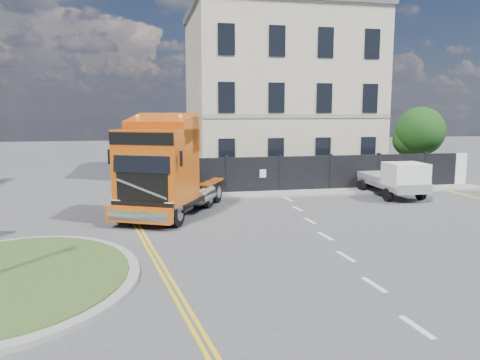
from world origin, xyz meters
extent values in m
plane|color=#424244|center=(0.00, 0.00, 0.00)|extent=(120.00, 120.00, 0.00)
cylinder|color=gray|center=(-7.00, -3.00, 0.06)|extent=(6.80, 6.80, 0.12)
cylinder|color=#2D461C|center=(-7.00, -3.00, 0.14)|extent=(6.20, 6.20, 0.05)
cube|color=black|center=(6.00, 9.00, 1.00)|extent=(18.00, 0.25, 2.00)
cube|color=silver|center=(14.50, 9.00, 1.00)|extent=(2.60, 0.12, 2.00)
cube|color=beige|center=(6.00, 16.50, 5.50)|extent=(12.00, 10.00, 11.00)
cube|color=#525257|center=(6.00, 16.50, 11.25)|extent=(12.30, 10.30, 0.50)
cube|color=beige|center=(9.00, 16.50, 12.00)|extent=(0.80, 0.80, 1.60)
cylinder|color=#382619|center=(14.50, 12.00, 1.20)|extent=(0.24, 0.24, 2.40)
sphere|color=black|center=(14.50, 12.00, 3.20)|extent=(3.20, 3.20, 3.20)
sphere|color=black|center=(14.00, 12.40, 2.60)|extent=(2.20, 2.20, 2.20)
cube|color=gray|center=(6.00, 8.10, 0.06)|extent=(20.00, 1.60, 0.12)
cube|color=black|center=(-2.05, 5.07, 0.80)|extent=(5.33, 7.17, 0.48)
cube|color=#C04D0D|center=(-2.88, 3.40, 2.29)|extent=(3.62, 3.67, 2.98)
cube|color=#C04D0D|center=(-2.39, 4.40, 3.51)|extent=(2.81, 2.04, 1.49)
cube|color=black|center=(-3.49, 2.18, 2.72)|extent=(2.13, 1.10, 1.12)
cube|color=#C04D0D|center=(-3.64, 1.88, 0.59)|extent=(2.55, 1.52, 0.59)
cylinder|color=black|center=(-4.29, 3.15, 0.55)|extent=(0.80, 1.14, 1.11)
cylinder|color=gray|center=(-4.29, 3.15, 0.55)|extent=(0.61, 0.72, 0.61)
cylinder|color=black|center=(-2.23, 2.13, 0.55)|extent=(0.80, 1.14, 1.11)
cylinder|color=gray|center=(-2.23, 2.13, 0.55)|extent=(0.61, 0.72, 0.61)
cylinder|color=black|center=(-2.61, 6.54, 0.55)|extent=(0.80, 1.14, 1.11)
cylinder|color=gray|center=(-2.61, 6.54, 0.55)|extent=(0.61, 0.72, 0.61)
cylinder|color=black|center=(-0.55, 5.51, 0.55)|extent=(0.80, 1.14, 1.11)
cylinder|color=gray|center=(-0.55, 5.51, 0.55)|extent=(0.61, 0.72, 0.61)
cylinder|color=black|center=(-2.04, 7.68, 0.55)|extent=(0.80, 1.14, 1.11)
cylinder|color=gray|center=(-2.04, 7.68, 0.55)|extent=(0.61, 0.72, 0.61)
cylinder|color=black|center=(0.02, 6.66, 0.55)|extent=(0.80, 1.14, 1.11)
cylinder|color=gray|center=(0.02, 6.66, 0.55)|extent=(0.61, 0.72, 0.61)
cube|color=slate|center=(9.46, 6.67, 0.67)|extent=(2.05, 4.70, 0.24)
cube|color=silver|center=(9.46, 5.23, 1.30)|extent=(1.91, 1.82, 1.25)
cylinder|color=black|center=(8.55, 5.23, 0.34)|extent=(0.24, 0.67, 0.67)
cylinder|color=black|center=(10.37, 5.23, 0.34)|extent=(0.24, 0.67, 0.67)
cylinder|color=black|center=(8.55, 8.11, 0.34)|extent=(0.24, 0.67, 0.67)
cylinder|color=black|center=(10.37, 8.11, 0.34)|extent=(0.24, 0.67, 0.67)
camera|label=1|loc=(-3.40, -15.89, 4.46)|focal=35.00mm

